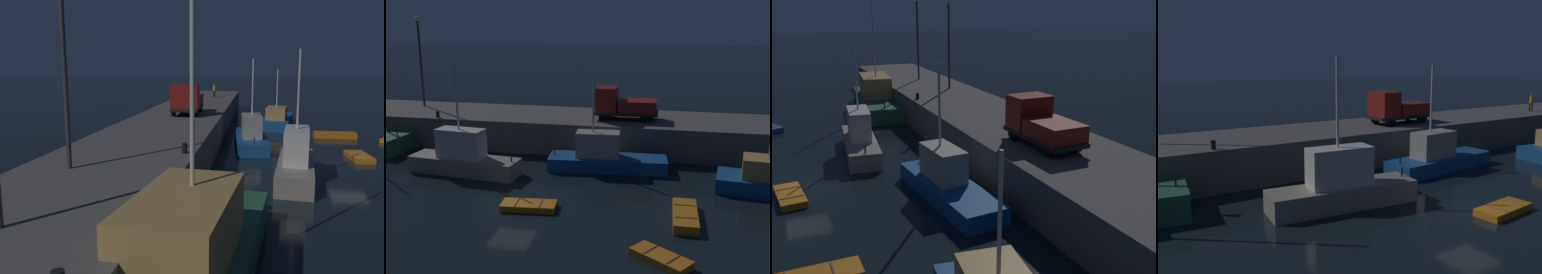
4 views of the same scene
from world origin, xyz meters
The scene contains 12 objects.
ground_plane centered at (0.00, 0.00, 0.00)m, with size 320.00×320.00×0.00m, color black.
pier_quay centered at (0.00, 13.19, 1.28)m, with size 66.95×7.26×2.56m.
fishing_trawler_red centered at (16.54, 4.47, 0.76)m, with size 9.69×4.01×6.24m.
fishing_boat_blue centered at (-4.95, 4.21, 1.12)m, with size 8.07×2.85×7.79m.
fishing_boat_white centered at (-18.47, 8.44, 1.25)m, with size 13.05×4.85×12.51m.
fishing_trawler_green centered at (4.62, 7.09, 0.91)m, with size 8.61×3.15×7.29m.
dinghy_red_small centered at (1.43, -0.86, 0.18)m, with size 3.26×1.66×0.40m.
rowboat_blue_far centered at (10.22, -0.58, 0.25)m, with size 1.38×3.85×0.55m.
lamp_post_east centered at (-13.66, 14.45, 7.34)m, with size 0.44×0.44×8.20m.
utility_truck centered at (5.19, 12.56, 3.79)m, with size 5.27×2.38×2.61m.
dockworker centered at (22.27, 12.06, 3.54)m, with size 0.45×0.36×1.71m.
bollard_west centered at (-9.94, 10.10, 2.82)m, with size 0.28×0.28×0.52m, color black.
Camera 1 is at (-30.21, 6.47, 7.15)m, focal length 39.45 mm.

